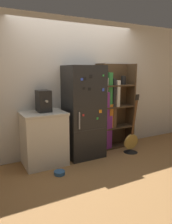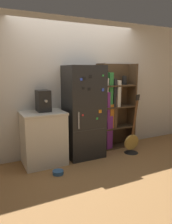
# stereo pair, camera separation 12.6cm
# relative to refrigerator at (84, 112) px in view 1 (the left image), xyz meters

# --- Properties ---
(ground_plane) EXTENTS (16.00, 16.00, 0.00)m
(ground_plane) POSITION_rel_refrigerator_xyz_m (0.00, -0.17, -0.86)
(ground_plane) COLOR #A87542
(wall_back) EXTENTS (8.00, 0.05, 2.60)m
(wall_back) POSITION_rel_refrigerator_xyz_m (0.00, 0.31, 0.44)
(wall_back) COLOR silver
(wall_back) RESTS_ON ground_plane
(refrigerator) EXTENTS (0.68, 0.59, 1.72)m
(refrigerator) POSITION_rel_refrigerator_xyz_m (0.00, 0.00, 0.00)
(refrigerator) COLOR black
(refrigerator) RESTS_ON ground_plane
(bookshelf) EXTENTS (0.82, 0.31, 1.76)m
(bookshelf) POSITION_rel_refrigerator_xyz_m (0.71, 0.15, -0.02)
(bookshelf) COLOR #4C3823
(bookshelf) RESTS_ON ground_plane
(kitchen_counter) EXTENTS (0.74, 0.60, 0.93)m
(kitchen_counter) POSITION_rel_refrigerator_xyz_m (-0.79, -0.01, -0.39)
(kitchen_counter) COLOR silver
(kitchen_counter) RESTS_ON ground_plane
(espresso_machine) EXTENTS (0.22, 0.33, 0.37)m
(espresso_machine) POSITION_rel_refrigerator_xyz_m (-0.75, 0.05, 0.25)
(espresso_machine) COLOR black
(espresso_machine) RESTS_ON kitchen_counter
(guitar) EXTENTS (0.32, 0.29, 1.19)m
(guitar) POSITION_rel_refrigerator_xyz_m (0.91, -0.31, -0.69)
(guitar) COLOR black
(guitar) RESTS_ON ground_plane
(pet_bowl) EXTENTS (0.18, 0.18, 0.06)m
(pet_bowl) POSITION_rel_refrigerator_xyz_m (-0.71, -0.52, -0.83)
(pet_bowl) COLOR #3366A5
(pet_bowl) RESTS_ON ground_plane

